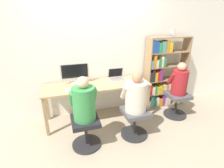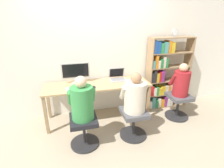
{
  "view_description": "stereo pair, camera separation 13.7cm",
  "coord_description": "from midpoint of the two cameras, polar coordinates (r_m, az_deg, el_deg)",
  "views": [
    {
      "loc": [
        -0.62,
        -2.71,
        1.97
      ],
      "look_at": [
        0.24,
        0.1,
        0.81
      ],
      "focal_mm": 28.0,
      "sensor_mm": 36.0,
      "label": 1
    },
    {
      "loc": [
        -0.49,
        -2.74,
        1.97
      ],
      "look_at": [
        0.24,
        0.1,
        0.81
      ],
      "focal_mm": 28.0,
      "sensor_mm": 36.0,
      "label": 2
    }
  ],
  "objects": [
    {
      "name": "desk",
      "position": [
        3.34,
        -3.6,
        -1.24
      ],
      "size": [
        1.99,
        0.61,
        0.75
      ],
      "color": "tan",
      "rests_on": "ground_plane"
    },
    {
      "name": "office_chair_side",
      "position": [
        3.82,
        21.72,
        -6.16
      ],
      "size": [
        0.46,
        0.46,
        0.5
      ],
      "color": "#262628",
      "rests_on": "ground_plane"
    },
    {
      "name": "keyboard",
      "position": [
        3.12,
        -9.83,
        -1.48
      ],
      "size": [
        0.42,
        0.15,
        0.03
      ],
      "color": "silver",
      "rests_on": "desk"
    },
    {
      "name": "office_chair_left",
      "position": [
        2.87,
        -7.72,
        -14.44
      ],
      "size": [
        0.46,
        0.46,
        0.5
      ],
      "color": "#262628",
      "rests_on": "ground_plane"
    },
    {
      "name": "person_near_shelf",
      "position": [
        3.64,
        22.71,
        0.66
      ],
      "size": [
        0.37,
        0.32,
        0.64
      ],
      "color": "maroon",
      "rests_on": "office_chair_side"
    },
    {
      "name": "ground_plane",
      "position": [
        3.41,
        -2.32,
        -13.7
      ],
      "size": [
        14.0,
        14.0,
        0.0
      ],
      "primitive_type": "plane",
      "color": "tan"
    },
    {
      "name": "computer_mouse_by_keyboard",
      "position": [
        3.14,
        -4.69,
        -0.97
      ],
      "size": [
        0.06,
        0.1,
        0.03
      ],
      "color": "black",
      "rests_on": "desk"
    },
    {
      "name": "desktop_monitor",
      "position": [
        3.35,
        -10.64,
        3.9
      ],
      "size": [
        0.54,
        0.16,
        0.39
      ],
      "color": "beige",
      "rests_on": "desk"
    },
    {
      "name": "office_chair_right",
      "position": [
        3.06,
        8.4,
        -11.95
      ],
      "size": [
        0.46,
        0.46,
        0.5
      ],
      "color": "#262628",
      "rests_on": "ground_plane"
    },
    {
      "name": "laptop",
      "position": [
        3.52,
        3.0,
        2.17
      ],
      "size": [
        0.32,
        0.28,
        0.23
      ],
      "color": "#B7B7BC",
      "rests_on": "desk"
    },
    {
      "name": "wall_back",
      "position": [
        3.51,
        -5.01,
        10.55
      ],
      "size": [
        10.0,
        0.05,
        2.6
      ],
      "color": "white",
      "rests_on": "ground_plane"
    },
    {
      "name": "person_at_monitor",
      "position": [
        2.62,
        -8.27,
        -5.55
      ],
      "size": [
        0.41,
        0.35,
        0.68
      ],
      "color": "#388C47",
      "rests_on": "office_chair_left"
    },
    {
      "name": "person_at_laptop",
      "position": [
        2.83,
        8.88,
        -3.69
      ],
      "size": [
        0.43,
        0.36,
        0.66
      ],
      "color": "beige",
      "rests_on": "office_chair_right"
    },
    {
      "name": "desk_clock",
      "position": [
        3.81,
        20.96,
        15.36
      ],
      "size": [
        0.14,
        0.03,
        0.16
      ],
      "color": "#B2B2B7",
      "rests_on": "bookshelf"
    },
    {
      "name": "bookshelf",
      "position": [
        3.98,
        17.35,
        2.34
      ],
      "size": [
        0.94,
        0.27,
        1.56
      ],
      "color": "#997A56",
      "rests_on": "ground_plane"
    }
  ]
}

